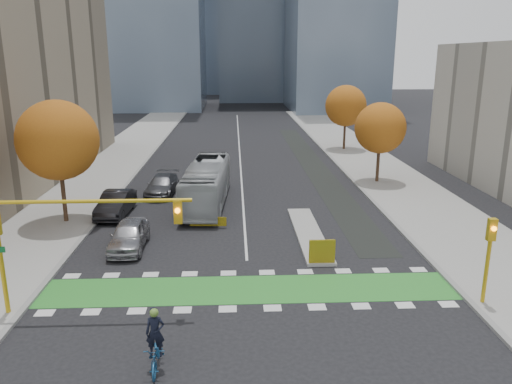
{
  "coord_description": "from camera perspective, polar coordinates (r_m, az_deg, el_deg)",
  "views": [
    {
      "loc": [
        -0.63,
        -20.44,
        10.86
      ],
      "look_at": [
        0.65,
        8.34,
        3.0
      ],
      "focal_mm": 35.0,
      "sensor_mm": 36.0,
      "label": 1
    }
  ],
  "objects": [
    {
      "name": "tree_east_near",
      "position": [
        44.68,
        14.01,
        7.1
      ],
      "size": [
        4.4,
        4.4,
        7.08
      ],
      "color": "#332114",
      "rests_on": "ground"
    },
    {
      "name": "bike_lane_paint",
      "position": [
        52.23,
        6.48,
        3.17
      ],
      "size": [
        2.5,
        50.0,
        0.01
      ],
      "primitive_type": "cube",
      "color": "black",
      "rests_on": "ground"
    },
    {
      "name": "ground",
      "position": [
        23.16,
        -0.71,
        -12.71
      ],
      "size": [
        300.0,
        300.0,
        0.0
      ],
      "primitive_type": "plane",
      "color": "black",
      "rests_on": "ground"
    },
    {
      "name": "tree_east_far",
      "position": [
        60.16,
        10.22,
        9.67
      ],
      "size": [
        4.8,
        4.8,
        7.65
      ],
      "color": "#332114",
      "rests_on": "ground"
    },
    {
      "name": "centre_line",
      "position": [
        61.41,
        -1.92,
        5.07
      ],
      "size": [
        0.15,
        70.0,
        0.01
      ],
      "primitive_type": "cube",
      "color": "silver",
      "rests_on": "ground"
    },
    {
      "name": "sidewalk_east",
      "position": [
        44.17,
        16.2,
        0.51
      ],
      "size": [
        7.0,
        120.0,
        0.15
      ],
      "primitive_type": "cube",
      "color": "gray",
      "rests_on": "ground"
    },
    {
      "name": "bus",
      "position": [
        37.67,
        -5.67,
        0.95
      ],
      "size": [
        3.42,
        11.62,
        3.19
      ],
      "primitive_type": "imported",
      "rotation": [
        0.0,
        0.0,
        -0.06
      ],
      "color": "#A6ABAE",
      "rests_on": "ground"
    },
    {
      "name": "hazard_board",
      "position": [
        27.01,
        7.56,
        -6.74
      ],
      "size": [
        1.4,
        0.12,
        1.3
      ],
      "primitive_type": "cube",
      "color": "yellow",
      "rests_on": "median_island"
    },
    {
      "name": "curb_west",
      "position": [
        42.89,
        -15.08,
        0.16
      ],
      "size": [
        0.3,
        120.0,
        0.16
      ],
      "primitive_type": "cube",
      "color": "gray",
      "rests_on": "ground"
    },
    {
      "name": "parked_car_b",
      "position": [
        36.41,
        -15.73,
        -1.29
      ],
      "size": [
        2.05,
        5.21,
        1.69
      ],
      "primitive_type": "imported",
      "rotation": [
        0.0,
        0.0,
        -0.05
      ],
      "color": "black",
      "rests_on": "ground"
    },
    {
      "name": "sidewalk_west",
      "position": [
        43.79,
        -19.55,
        0.1
      ],
      "size": [
        7.0,
        120.0,
        0.15
      ],
      "primitive_type": "cube",
      "color": "gray",
      "rests_on": "ground"
    },
    {
      "name": "traffic_signal_east",
      "position": [
        24.23,
        25.12,
        -5.85
      ],
      "size": [
        0.35,
        0.43,
        4.1
      ],
      "color": "#BF9914",
      "rests_on": "ground"
    },
    {
      "name": "bike_crossing",
      "position": [
        24.49,
        -0.83,
        -11.05
      ],
      "size": [
        20.0,
        3.0,
        0.01
      ],
      "primitive_type": "cube",
      "color": "#2B862C",
      "rests_on": "ground"
    },
    {
      "name": "traffic_signal_west",
      "position": [
        22.3,
        -21.57,
        -3.68
      ],
      "size": [
        8.53,
        0.56,
        5.2
      ],
      "color": "#BF9914",
      "rests_on": "ground"
    },
    {
      "name": "tree_west",
      "position": [
        34.77,
        -21.7,
        5.51
      ],
      "size": [
        5.2,
        5.2,
        8.22
      ],
      "color": "#332114",
      "rests_on": "ground"
    },
    {
      "name": "parked_car_a",
      "position": [
        29.98,
        -14.32,
        -4.81
      ],
      "size": [
        1.96,
        4.8,
        1.63
      ],
      "primitive_type": "imported",
      "rotation": [
        0.0,
        0.0,
        0.01
      ],
      "color": "#9A9A9F",
      "rests_on": "ground"
    },
    {
      "name": "curb_east",
      "position": [
        43.18,
        11.79,
        0.47
      ],
      "size": [
        0.3,
        120.0,
        0.16
      ],
      "primitive_type": "cube",
      "color": "gray",
      "rests_on": "ground"
    },
    {
      "name": "cyclist",
      "position": [
        18.93,
        -11.34,
        -17.18
      ],
      "size": [
        0.8,
        2.09,
        2.39
      ],
      "rotation": [
        0.0,
        0.0,
        0.04
      ],
      "color": "navy",
      "rests_on": "ground"
    },
    {
      "name": "median_island",
      "position": [
        31.69,
        6.03,
        -4.71
      ],
      "size": [
        1.6,
        10.0,
        0.16
      ],
      "primitive_type": "cube",
      "color": "gray",
      "rests_on": "ground"
    },
    {
      "name": "parked_car_c",
      "position": [
        41.1,
        -10.68,
        0.78
      ],
      "size": [
        2.53,
        5.44,
        1.54
      ],
      "primitive_type": "imported",
      "rotation": [
        0.0,
        0.0,
        -0.07
      ],
      "color": "#4C4C51",
      "rests_on": "ground"
    }
  ]
}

